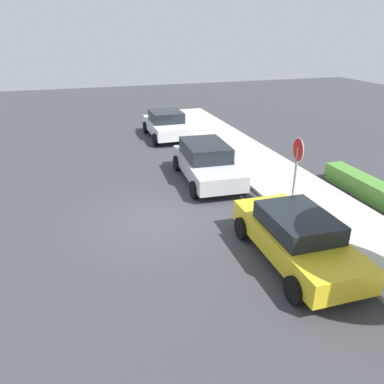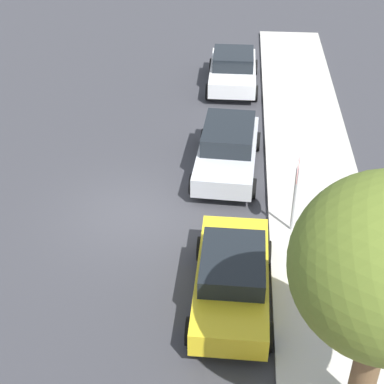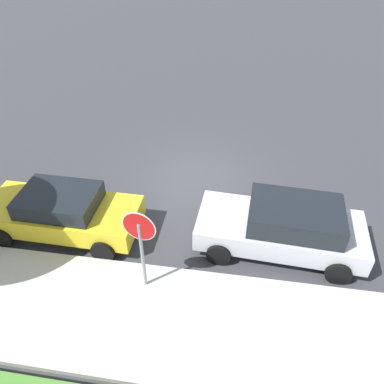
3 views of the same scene
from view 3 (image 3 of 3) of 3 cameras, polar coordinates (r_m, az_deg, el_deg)
The scene contains 5 objects.
ground_plane at distance 12.71m, azimuth 0.65°, elevation 1.91°, with size 60.00×60.00×0.00m, color #38383D.
sidewalk_curb at distance 8.94m, azimuth -4.65°, elevation -18.85°, with size 32.00×2.95×0.14m, color beige.
stop_sign at distance 8.31m, azimuth -7.86°, elevation -7.12°, with size 0.77×0.13×2.46m.
parked_car_yellow at distance 10.96m, azimuth -19.17°, elevation -2.87°, with size 4.27×1.98×1.37m.
parked_car_silver at distance 10.15m, azimuth 13.84°, elevation -5.10°, with size 4.45×2.23×1.48m.
Camera 3 is at (-1.41, 10.10, 7.58)m, focal length 35.00 mm.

